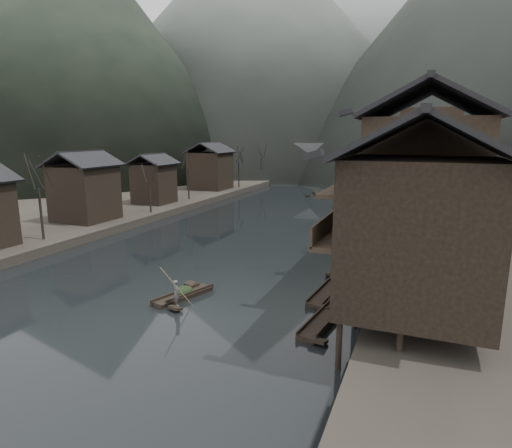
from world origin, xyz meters
The scene contains 13 objects.
water centered at (0.00, 0.00, 0.00)m, with size 300.00×300.00×0.00m, color black.
left_bank centered at (-35.00, 40.00, 0.60)m, with size 40.00×200.00×1.20m, color #2D2823.
stilt_houses centered at (17.28, 19.80, 8.94)m, with size 9.00×67.60×16.72m.
left_houses centered at (-20.50, 20.12, 5.66)m, with size 8.10×53.20×8.73m.
bare_trees centered at (-17.00, 25.09, 6.23)m, with size 3.61×74.01×7.22m.
moored_sampans centered at (12.01, 21.15, 0.20)m, with size 2.87×60.57×0.47m.
midriver_boats centered at (1.84, 43.45, 0.20)m, with size 9.58×16.33×0.45m.
stone_bridge centered at (0.00, 72.00, 5.11)m, with size 40.00×6.00×9.00m.
hills centered at (6.84, 169.14, 55.34)m, with size 320.00×380.00×122.26m.
hero_sampan centered at (2.37, -5.31, 0.20)m, with size 2.45×5.13×0.44m.
cargo_heap centered at (2.29, -5.08, 0.77)m, with size 1.13×1.47×0.68m, color black.
boatman centered at (2.92, -7.01, 1.31)m, with size 0.63×0.42×1.74m, color #535355.
bamboo_pole centered at (3.12, -7.01, 3.95)m, with size 0.06×0.06×4.30m, color #8C7A51.
Camera 1 is at (17.58, -29.46, 11.25)m, focal length 30.00 mm.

